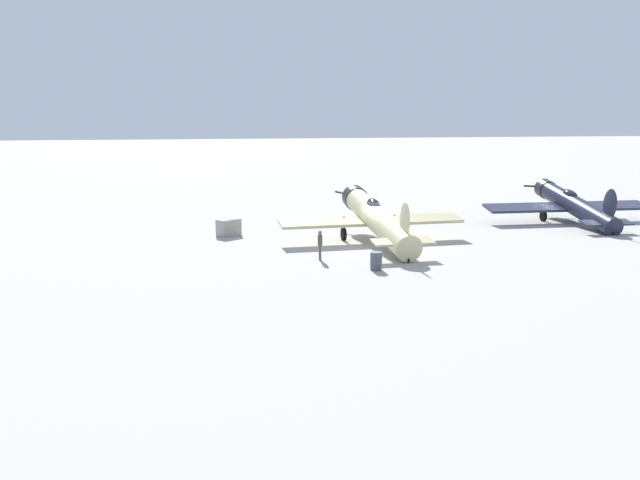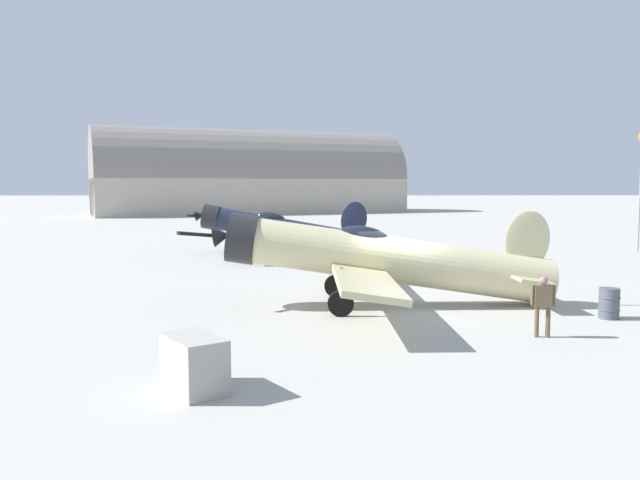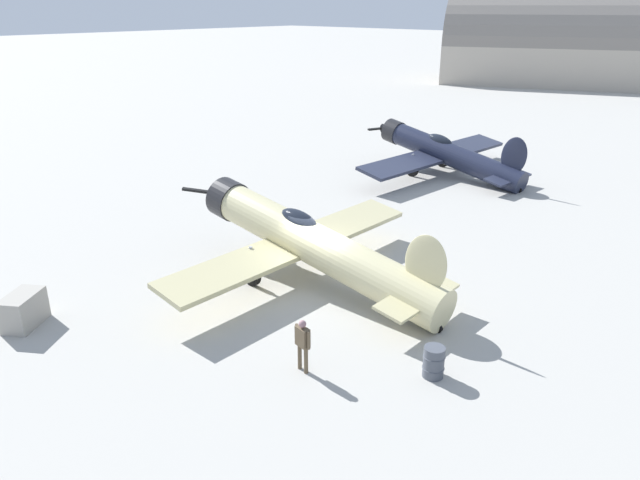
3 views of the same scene
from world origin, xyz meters
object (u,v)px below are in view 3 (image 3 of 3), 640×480
(airplane_mid_apron, at_px, (445,153))
(equipment_crate, at_px, (24,310))
(airplane_foreground, at_px, (309,242))
(ground_crew_mechanic, at_px, (303,341))
(fuel_drum, at_px, (434,362))

(airplane_mid_apron, relative_size, equipment_crate, 7.42)
(airplane_foreground, height_order, equipment_crate, airplane_foreground)
(ground_crew_mechanic, height_order, fuel_drum, ground_crew_mechanic)
(equipment_crate, bearing_deg, fuel_drum, -150.31)
(equipment_crate, bearing_deg, airplane_mid_apron, -91.08)
(airplane_mid_apron, bearing_deg, airplane_foreground, 107.65)
(ground_crew_mechanic, bearing_deg, airplane_foreground, -130.21)
(airplane_foreground, relative_size, ground_crew_mechanic, 7.61)
(ground_crew_mechanic, bearing_deg, equipment_crate, -55.11)
(airplane_mid_apron, height_order, ground_crew_mechanic, airplane_mid_apron)
(ground_crew_mechanic, height_order, equipment_crate, ground_crew_mechanic)
(airplane_foreground, bearing_deg, equipment_crate, 61.50)
(ground_crew_mechanic, bearing_deg, fuel_drum, 136.67)
(airplane_foreground, xyz_separation_m, airplane_mid_apron, (4.09, -16.17, -0.21))
(airplane_foreground, distance_m, equipment_crate, 9.70)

